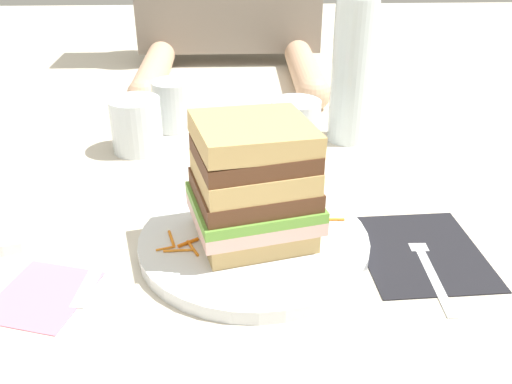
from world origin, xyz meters
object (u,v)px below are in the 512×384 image
Objects in this scene: knife at (108,252)px; side_plate at (18,207)px; main_plate at (257,242)px; water_bottle at (356,62)px; empty_tumbler_0 at (176,105)px; empty_tumbler_1 at (139,125)px; fork at (430,261)px; sandwich at (257,184)px; napkin_pink at (46,295)px; juice_glass at (298,137)px; napkin_dark at (424,251)px.

side_plate reaches higher than knife.
main_plate is 1.29× the size of side_plate.
empty_tumbler_0 is at bearing 168.74° from water_bottle.
empty_tumbler_1 reaches higher than knife.
fork reaches higher than knife.
water_bottle is (0.16, 0.31, 0.05)m from sandwich.
fork is at bearing -11.96° from sandwich.
main_plate is at bearing 19.79° from napkin_pink.
juice_glass is 1.17× the size of empty_tumbler_0.
napkin_dark is 0.95× the size of fork.
knife is 0.16m from side_plate.
knife is at bearing 174.50° from fork.
empty_tumbler_0 is at bearing 78.02° from napkin_pink.
main_plate is at bearing 1.77° from knife.
side_plate is at bearing -124.27° from empty_tumbler_1.
empty_tumbler_0 is (-0.12, 0.36, -0.04)m from sandwich.
sandwich is 0.97× the size of napkin_dark.
napkin_pink is (-0.04, -0.35, -0.04)m from empty_tumbler_1.
water_bottle is at bearing 5.18° from empty_tumbler_1.
napkin_dark is 0.50m from side_plate.
knife is (-0.17, -0.01, -0.01)m from main_plate.
juice_glass is 0.41m from napkin_pink.
fork is 0.83× the size of knife.
empty_tumbler_0 is at bearing 127.44° from fork.
water_bottle reaches higher than fork.
empty_tumbler_1 is at bearing 90.67° from knife.
sandwich is 1.86× the size of empty_tumbler_1.
water_bottle reaches higher than sandwich.
side_plate is (-0.30, 0.09, -0.07)m from sandwich.
side_plate is (-0.13, -0.19, -0.03)m from empty_tumbler_1.
juice_glass reaches higher than napkin_pink.
side_plate is at bearing 163.17° from sandwich.
napkin_pink is at bearing -160.13° from sandwich.
napkin_pink is at bearing -160.21° from main_plate.
empty_tumbler_1 is at bearing 82.80° from napkin_pink.
empty_tumbler_0 is at bearing 129.07° from napkin_dark.
main_plate reaches higher than knife.
napkin_pink is (-0.38, -0.38, -0.13)m from water_bottle.
sandwich is (0.00, 0.00, 0.07)m from main_plate.
napkin_dark is at bearing 8.56° from napkin_pink.
main_plate is 0.23m from napkin_pink.
napkin_pink is at bearing -133.72° from juice_glass.
sandwich reaches higher than empty_tumbler_0.
juice_glass is at bearing 43.60° from knife.
main_plate is 0.33m from empty_tumbler_1.
napkin_dark is at bearing -63.14° from juice_glass.
knife is at bearing 56.37° from napkin_pink.
side_plate reaches higher than fork.
napkin_dark is at bearing -50.93° from empty_tumbler_0.
napkin_dark and napkin_pink have the same top height.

